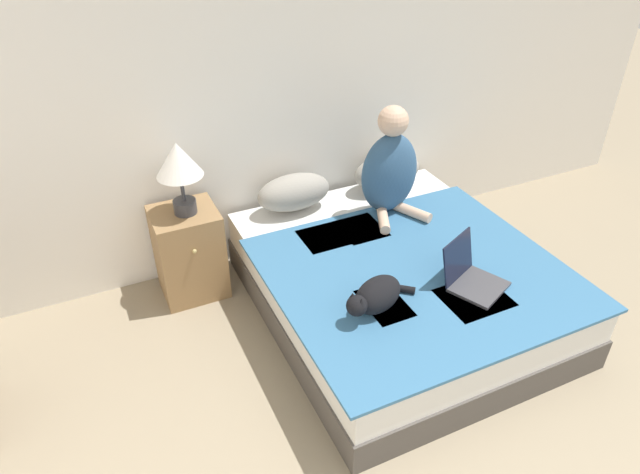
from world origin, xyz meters
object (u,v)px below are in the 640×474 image
object	(u,v)px
bed	(398,284)
nightstand	(189,252)
pillow_near	(294,192)
laptop_open	(471,276)
pillow_far	(387,171)
cat_tabby	(376,296)
person_sitting	(390,169)
table_lamp	(179,164)

from	to	relation	value
bed	nightstand	world-z (taller)	nightstand
pillow_near	laptop_open	xyz separation A→B (m)	(0.59, -1.24, -0.07)
pillow_far	cat_tabby	world-z (taller)	pillow_far
person_sitting	nightstand	xyz separation A→B (m)	(-1.37, 0.27, -0.45)
bed	person_sitting	bearing A→B (deg)	68.40
pillow_near	person_sitting	size ratio (longest dim) A/B	0.70
cat_tabby	pillow_near	bearing A→B (deg)	-111.26
table_lamp	nightstand	bearing A→B (deg)	143.78
bed	cat_tabby	bearing A→B (deg)	-136.93
bed	person_sitting	distance (m)	0.78
bed	table_lamp	bearing A→B (deg)	146.07
person_sitting	table_lamp	xyz separation A→B (m)	(-1.35, 0.26, 0.20)
pillow_far	nightstand	world-z (taller)	pillow_far
cat_tabby	table_lamp	bearing A→B (deg)	-77.14
pillow_near	table_lamp	bearing A→B (deg)	-176.32
cat_tabby	nightstand	size ratio (longest dim) A/B	0.78
laptop_open	nightstand	xyz separation A→B (m)	(-1.38, 1.20, -0.19)
bed	pillow_far	size ratio (longest dim) A/B	3.67
bed	person_sitting	world-z (taller)	person_sitting
pillow_near	cat_tabby	distance (m)	1.20
bed	pillow_far	world-z (taller)	pillow_far
table_lamp	bed	bearing A→B (deg)	-33.93
person_sitting	cat_tabby	bearing A→B (deg)	-124.26
cat_tabby	nightstand	distance (m)	1.41
laptop_open	table_lamp	bearing A→B (deg)	114.41
pillow_far	table_lamp	bearing A→B (deg)	-178.14
laptop_open	person_sitting	bearing A→B (deg)	66.14
laptop_open	pillow_far	bearing A→B (deg)	57.96
bed	pillow_far	bearing A→B (deg)	65.24
pillow_near	person_sitting	world-z (taller)	person_sitting
person_sitting	table_lamp	world-z (taller)	person_sitting
nightstand	table_lamp	bearing A→B (deg)	-36.22
person_sitting	laptop_open	world-z (taller)	person_sitting
pillow_far	bed	bearing A→B (deg)	-114.76
pillow_near	cat_tabby	size ratio (longest dim) A/B	1.08
bed	laptop_open	xyz separation A→B (m)	(0.21, -0.42, 0.28)
nightstand	table_lamp	distance (m)	0.66
pillow_near	table_lamp	size ratio (longest dim) A/B	1.11
person_sitting	table_lamp	size ratio (longest dim) A/B	1.59
pillow_far	pillow_near	bearing A→B (deg)	180.00
pillow_near	cat_tabby	bearing A→B (deg)	-91.24
person_sitting	cat_tabby	size ratio (longest dim) A/B	1.56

